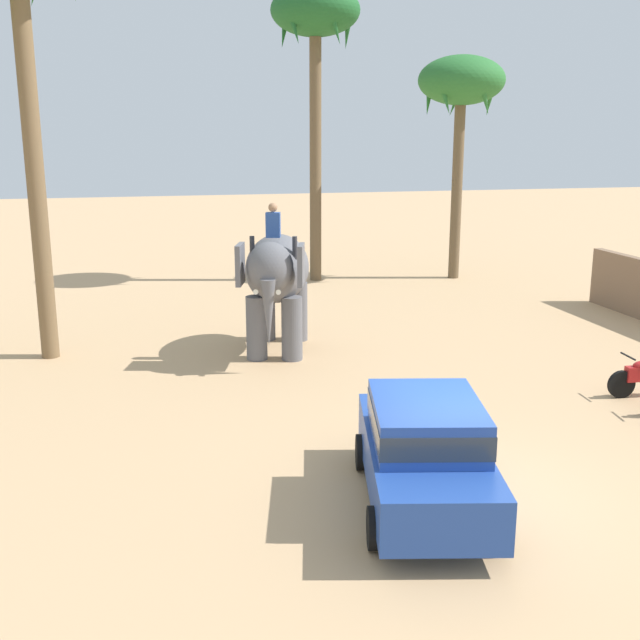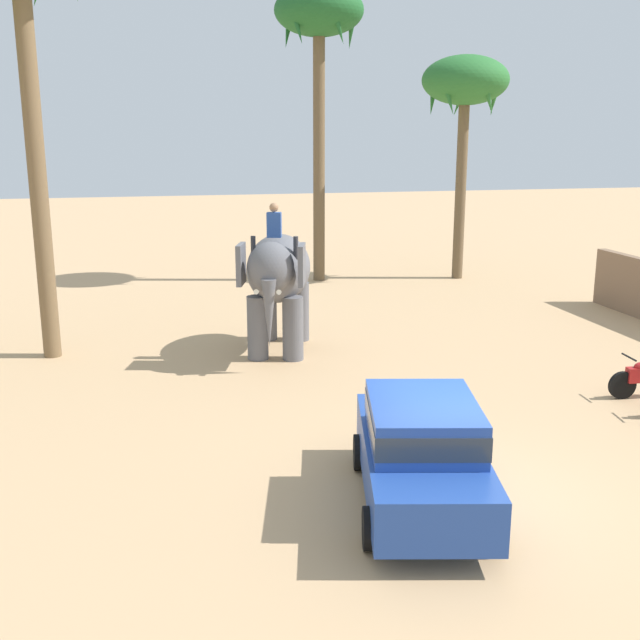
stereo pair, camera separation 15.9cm
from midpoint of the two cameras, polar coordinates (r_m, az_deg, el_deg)
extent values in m
plane|color=tan|center=(12.50, 10.42, -12.65)|extent=(120.00, 120.00, 0.00)
cube|color=#23479E|center=(11.82, 7.88, -10.50)|extent=(2.58, 4.38, 0.76)
cube|color=#23479E|center=(11.46, 8.07, -7.52)|extent=(1.99, 2.40, 0.64)
cube|color=#2D3842|center=(11.46, 8.07, -7.52)|extent=(2.02, 2.42, 0.35)
cylinder|color=black|center=(13.05, 3.29, -9.80)|extent=(0.31, 0.63, 0.60)
cylinder|color=black|center=(13.26, 10.75, -9.64)|extent=(0.31, 0.63, 0.60)
cylinder|color=black|center=(10.77, 4.14, -15.22)|extent=(0.31, 0.63, 0.60)
cylinder|color=black|center=(11.03, 13.29, -14.85)|extent=(0.31, 0.63, 0.60)
ellipsoid|color=slate|center=(19.61, -2.86, 3.90)|extent=(2.43, 3.43, 1.70)
cylinder|color=slate|center=(18.95, -1.79, -0.63)|extent=(0.52, 0.52, 1.60)
cylinder|color=slate|center=(19.04, -4.43, -0.59)|extent=(0.52, 0.52, 1.60)
cylinder|color=slate|center=(20.75, -1.33, 0.65)|extent=(0.52, 0.52, 1.60)
cylinder|color=slate|center=(20.84, -3.74, 0.68)|extent=(0.52, 0.52, 1.60)
ellipsoid|color=slate|center=(17.97, -3.43, 3.94)|extent=(1.34, 1.27, 1.20)
cube|color=slate|center=(17.98, -1.11, 4.13)|extent=(0.35, 0.80, 0.96)
cube|color=slate|center=(18.15, -5.66, 4.16)|extent=(0.35, 0.80, 0.96)
cone|color=slate|center=(17.73, -3.56, 0.51)|extent=(0.45, 0.45, 1.60)
cone|color=beige|center=(17.64, -2.73, 2.11)|extent=(0.28, 0.57, 0.21)
cone|color=beige|center=(17.70, -4.40, 2.13)|extent=(0.28, 0.57, 0.21)
cube|color=#2D519E|center=(18.60, -3.19, 7.09)|extent=(0.39, 0.33, 0.60)
sphere|color=#A87A56|center=(18.55, -3.21, 8.38)|extent=(0.22, 0.22, 0.22)
cylinder|color=#333338|center=(18.62, -1.57, 5.41)|extent=(0.12, 0.12, 0.55)
cylinder|color=#333338|center=(18.74, -4.75, 5.42)|extent=(0.12, 0.12, 0.55)
cylinder|color=black|center=(17.54, 21.84, -4.54)|extent=(0.61, 0.15, 0.60)
cylinder|color=black|center=(17.41, 22.28, -2.58)|extent=(0.09, 0.55, 0.04)
cylinder|color=brown|center=(19.82, -20.16, 10.81)|extent=(0.43, 0.43, 9.54)
cylinder|color=brown|center=(28.96, 0.09, 12.32)|extent=(0.43, 0.43, 9.53)
ellipsoid|color=#1E5B28|center=(29.26, 0.09, 22.09)|extent=(3.20, 3.20, 1.80)
cone|color=#1E5B28|center=(29.49, 2.52, 21.03)|extent=(0.40, 0.92, 1.64)
cone|color=#1E5B28|center=(30.37, 0.29, 20.83)|extent=(0.91, 0.57, 1.67)
cone|color=#1E5B28|center=(29.67, -2.20, 20.99)|extent=(0.73, 0.83, 1.69)
cone|color=#1E5B28|center=(28.29, -1.61, 21.34)|extent=(0.73, 0.83, 1.69)
cone|color=#1E5B28|center=(28.18, 1.45, 21.38)|extent=(0.91, 0.57, 1.67)
cylinder|color=brown|center=(29.93, 10.60, 9.89)|extent=(0.41, 0.41, 7.19)
ellipsoid|color=#286B2D|center=(29.93, 10.94, 17.15)|extent=(3.20, 3.20, 1.80)
cone|color=#286B2D|center=(30.40, 13.04, 16.05)|extent=(0.40, 0.92, 1.64)
cone|color=#286B2D|center=(31.09, 10.65, 16.10)|extent=(0.91, 0.57, 1.67)
cone|color=#286B2D|center=(30.18, 8.57, 16.26)|extent=(0.73, 0.83, 1.69)
cone|color=#286B2D|center=(28.87, 9.65, 16.34)|extent=(0.73, 0.83, 1.69)
cone|color=#286B2D|center=(29.02, 12.54, 16.20)|extent=(0.91, 0.57, 1.67)
camera|label=1|loc=(0.08, -89.72, 0.07)|focal=42.95mm
camera|label=2|loc=(0.08, 90.28, -0.07)|focal=42.95mm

